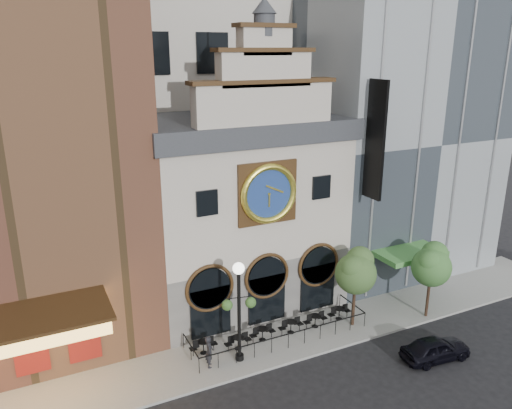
{
  "coord_description": "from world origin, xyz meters",
  "views": [
    {
      "loc": [
        -12.28,
        -19.97,
        16.32
      ],
      "look_at": [
        0.3,
        6.0,
        7.25
      ],
      "focal_mm": 35.0,
      "sensor_mm": 36.0,
      "label": 1
    }
  ],
  "objects_px": {
    "bistro_3": "(291,326)",
    "bistro_4": "(315,320)",
    "bistro_0": "(203,346)",
    "car_right": "(435,348)",
    "lamppost": "(239,301)",
    "tree_right": "(432,264)",
    "pedestrian": "(209,352)",
    "tree_left": "(356,270)",
    "bistro_5": "(339,312)",
    "bistro_2": "(262,333)",
    "bistro_1": "(238,342)"
  },
  "relations": [
    {
      "from": "tree_left",
      "to": "car_right",
      "type": "bearing_deg",
      "value": -67.16
    },
    {
      "from": "bistro_1",
      "to": "bistro_2",
      "type": "xyz_separation_m",
      "value": [
        1.63,
        0.19,
        0.0
      ]
    },
    {
      "from": "tree_left",
      "to": "bistro_2",
      "type": "bearing_deg",
      "value": 171.74
    },
    {
      "from": "pedestrian",
      "to": "car_right",
      "type": "bearing_deg",
      "value": -95.86
    },
    {
      "from": "bistro_0",
      "to": "bistro_1",
      "type": "relative_size",
      "value": 1.0
    },
    {
      "from": "bistro_3",
      "to": "tree_right",
      "type": "xyz_separation_m",
      "value": [
        8.72,
        -1.97,
        3.08
      ]
    },
    {
      "from": "bistro_2",
      "to": "pedestrian",
      "type": "relative_size",
      "value": 0.89
    },
    {
      "from": "lamppost",
      "to": "bistro_3",
      "type": "bearing_deg",
      "value": 29.02
    },
    {
      "from": "bistro_0",
      "to": "car_right",
      "type": "xyz_separation_m",
      "value": [
        11.29,
        -5.84,
        0.05
      ]
    },
    {
      "from": "bistro_2",
      "to": "tree_right",
      "type": "bearing_deg",
      "value": -10.74
    },
    {
      "from": "bistro_0",
      "to": "tree_left",
      "type": "distance_m",
      "value": 9.87
    },
    {
      "from": "lamppost",
      "to": "tree_left",
      "type": "relative_size",
      "value": 1.16
    },
    {
      "from": "lamppost",
      "to": "bistro_0",
      "type": "bearing_deg",
      "value": 150.91
    },
    {
      "from": "bistro_3",
      "to": "bistro_4",
      "type": "height_order",
      "value": "same"
    },
    {
      "from": "car_right",
      "to": "bistro_5",
      "type": "bearing_deg",
      "value": 29.08
    },
    {
      "from": "tree_left",
      "to": "bistro_1",
      "type": "bearing_deg",
      "value": 175.0
    },
    {
      "from": "bistro_3",
      "to": "car_right",
      "type": "bearing_deg",
      "value": -43.21
    },
    {
      "from": "bistro_4",
      "to": "bistro_0",
      "type": "bearing_deg",
      "value": 177.14
    },
    {
      "from": "bistro_3",
      "to": "lamppost",
      "type": "bearing_deg",
      "value": -163.8
    },
    {
      "from": "bistro_4",
      "to": "pedestrian",
      "type": "distance_m",
      "value": 7.24
    },
    {
      "from": "bistro_0",
      "to": "lamppost",
      "type": "bearing_deg",
      "value": -41.91
    },
    {
      "from": "bistro_0",
      "to": "car_right",
      "type": "bearing_deg",
      "value": -27.33
    },
    {
      "from": "bistro_3",
      "to": "bistro_2",
      "type": "bearing_deg",
      "value": 179.0
    },
    {
      "from": "bistro_0",
      "to": "bistro_4",
      "type": "bearing_deg",
      "value": -2.86
    },
    {
      "from": "bistro_4",
      "to": "pedestrian",
      "type": "bearing_deg",
      "value": -172.86
    },
    {
      "from": "car_right",
      "to": "tree_right",
      "type": "xyz_separation_m",
      "value": [
        2.81,
        3.57,
        3.03
      ]
    },
    {
      "from": "bistro_3",
      "to": "pedestrian",
      "type": "relative_size",
      "value": 0.89
    },
    {
      "from": "bistro_1",
      "to": "car_right",
      "type": "bearing_deg",
      "value": -29.82
    },
    {
      "from": "bistro_0",
      "to": "bistro_5",
      "type": "height_order",
      "value": "same"
    },
    {
      "from": "tree_right",
      "to": "car_right",
      "type": "bearing_deg",
      "value": -128.2
    },
    {
      "from": "bistro_3",
      "to": "tree_left",
      "type": "xyz_separation_m",
      "value": [
        3.91,
        -0.81,
        3.14
      ]
    },
    {
      "from": "bistro_2",
      "to": "bistro_4",
      "type": "distance_m",
      "value": 3.53
    },
    {
      "from": "pedestrian",
      "to": "tree_left",
      "type": "distance_m",
      "value": 9.8
    },
    {
      "from": "lamppost",
      "to": "tree_right",
      "type": "bearing_deg",
      "value": 8.89
    },
    {
      "from": "lamppost",
      "to": "car_right",
      "type": "bearing_deg",
      "value": -11.68
    },
    {
      "from": "bistro_4",
      "to": "bistro_1",
      "type": "bearing_deg",
      "value": -178.95
    },
    {
      "from": "bistro_0",
      "to": "bistro_5",
      "type": "relative_size",
      "value": 1.0
    },
    {
      "from": "bistro_3",
      "to": "bistro_4",
      "type": "relative_size",
      "value": 1.0
    },
    {
      "from": "bistro_2",
      "to": "car_right",
      "type": "xyz_separation_m",
      "value": [
        7.77,
        -5.58,
        0.05
      ]
    },
    {
      "from": "pedestrian",
      "to": "tree_left",
      "type": "height_order",
      "value": "tree_left"
    },
    {
      "from": "bistro_3",
      "to": "tree_right",
      "type": "relative_size",
      "value": 0.33
    },
    {
      "from": "lamppost",
      "to": "bistro_5",
      "type": "bearing_deg",
      "value": 21.81
    },
    {
      "from": "bistro_3",
      "to": "car_right",
      "type": "relative_size",
      "value": 0.4
    },
    {
      "from": "car_right",
      "to": "pedestrian",
      "type": "relative_size",
      "value": 2.2
    },
    {
      "from": "bistro_0",
      "to": "bistro_2",
      "type": "height_order",
      "value": "same"
    },
    {
      "from": "bistro_1",
      "to": "car_right",
      "type": "xyz_separation_m",
      "value": [
        9.4,
        -5.39,
        0.05
      ]
    },
    {
      "from": "bistro_1",
      "to": "bistro_5",
      "type": "distance_m",
      "value": 6.98
    },
    {
      "from": "bistro_3",
      "to": "pedestrian",
      "type": "distance_m",
      "value": 5.61
    },
    {
      "from": "bistro_2",
      "to": "tree_left",
      "type": "relative_size",
      "value": 0.32
    },
    {
      "from": "bistro_0",
      "to": "car_right",
      "type": "relative_size",
      "value": 0.4
    }
  ]
}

